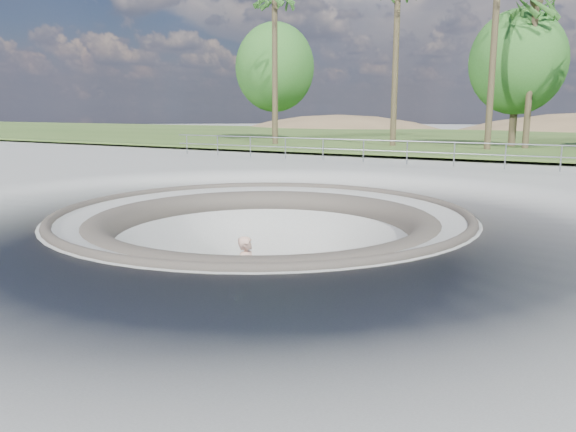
% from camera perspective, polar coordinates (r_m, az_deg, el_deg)
% --- Properties ---
extents(ground, '(180.00, 180.00, 0.00)m').
position_cam_1_polar(ground, '(13.97, -2.58, 0.36)').
color(ground, '#A8A8A3').
rests_on(ground, ground).
extents(skate_bowl, '(14.00, 14.00, 4.10)m').
position_cam_1_polar(skate_bowl, '(14.42, -2.51, -6.81)').
color(skate_bowl, '#A8A8A3').
rests_on(skate_bowl, ground).
extents(grass_strip, '(180.00, 36.00, 0.12)m').
position_cam_1_polar(grass_strip, '(46.35, 19.98, 7.34)').
color(grass_strip, '#375723').
rests_on(grass_strip, ground).
extents(distant_hills, '(103.20, 45.00, 28.60)m').
position_cam_1_polar(distant_hills, '(69.65, 25.67, 1.89)').
color(distant_hills, brown).
rests_on(distant_hills, ground).
extents(safety_railing, '(25.00, 0.06, 1.03)m').
position_cam_1_polar(safety_railing, '(24.86, 12.00, 6.35)').
color(safety_railing, gray).
rests_on(safety_railing, ground).
extents(skateboard, '(0.82, 0.50, 0.08)m').
position_cam_1_polar(skateboard, '(12.42, -4.07, -9.81)').
color(skateboard, brown).
rests_on(skateboard, ground).
extents(skater, '(0.48, 0.66, 1.69)m').
position_cam_1_polar(skater, '(12.14, -4.13, -6.00)').
color(skater, '#DDA98F').
rests_on(skater, skateboard).
extents(palm_a, '(2.60, 2.60, 10.36)m').
position_cam_1_polar(palm_a, '(37.52, -1.37, 20.99)').
color(palm_a, brown).
rests_on(palm_a, ground).
extents(palm_d, '(2.60, 2.60, 9.06)m').
position_cam_1_polar(palm_d, '(35.99, 23.87, 18.60)').
color(palm_d, brown).
rests_on(palm_d, ground).
extents(bushy_tree_left, '(6.01, 5.47, 8.68)m').
position_cam_1_polar(bushy_tree_left, '(43.30, -1.36, 14.84)').
color(bushy_tree_left, brown).
rests_on(bushy_tree_left, ground).
extents(bushy_tree_mid, '(5.70, 5.18, 8.22)m').
position_cam_1_polar(bushy_tree_mid, '(37.52, 22.28, 14.24)').
color(bushy_tree_mid, brown).
rests_on(bushy_tree_mid, ground).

